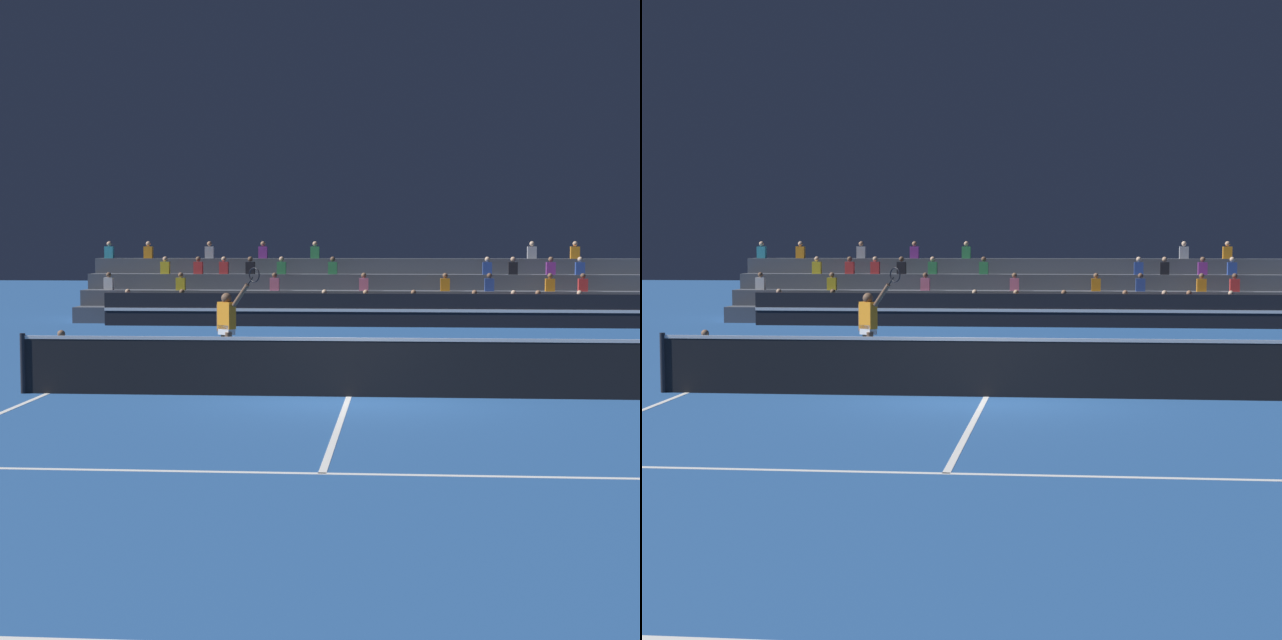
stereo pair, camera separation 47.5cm
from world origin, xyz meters
The scene contains 8 objects.
ground_plane centered at (0.00, 0.00, 0.00)m, with size 120.00×120.00×0.00m, color #285699.
court_lines centered at (0.00, 0.00, 0.00)m, with size 11.10×23.90×0.01m.
tennis_net centered at (0.00, 0.00, 0.54)m, with size 12.00×0.10×1.10m.
sponsor_banner_wall centered at (0.00, 16.29, 0.55)m, with size 18.00×0.26×1.10m.
bleacher_stand centered at (-0.01, 19.45, 0.83)m, with size 20.80×3.80×2.83m.
ball_kid_courtside centered at (-6.50, 3.90, 0.33)m, with size 0.30×0.36×0.84m.
tennis_player centered at (-2.68, 3.02, 0.98)m, with size 1.07×0.90×2.32m.
tennis_ball centered at (3.07, 1.77, 0.03)m, with size 0.07×0.07×0.07m, color #C6DB33.
Camera 1 is at (0.93, -18.88, 2.71)m, focal length 60.00 mm.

